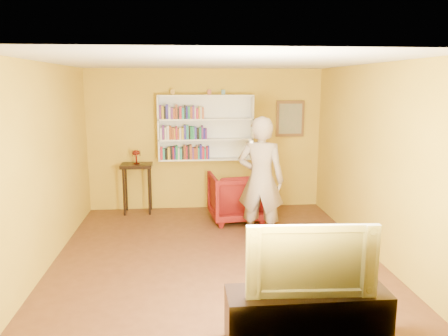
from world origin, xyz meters
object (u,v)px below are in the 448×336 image
Objects in this scene: person at (261,180)px; tv_cabinet at (307,318)px; armchair at (237,197)px; television at (309,257)px; console_table at (137,172)px; ruby_lustre at (136,154)px; bookshelf at (206,128)px.

person is 1.30× the size of tv_cabinet.
television reaches higher than armchair.
armchair is at bearing -19.63° from console_table.
console_table is 3.61× the size of ruby_lustre.
bookshelf reaches higher than ruby_lustre.
television is (2.00, -4.50, -0.26)m from ruby_lustre.
tv_cabinet is at bearing 0.00° from television.
person is 2.84m from tv_cabinet.
armchair is 0.49× the size of person.
person is (0.74, -1.91, -0.62)m from bookshelf.
ruby_lustre is at bearing -20.90° from person.
bookshelf is 4.89m from tv_cabinet.
armchair is at bearing -57.95° from bookshelf.
television is at bearing 0.00° from tv_cabinet.
bookshelf is 1.50m from armchair.
ruby_lustre is 4.93m from television.
console_table is at bearing -20.90° from person.
tv_cabinet is (-0.04, -2.75, -0.71)m from person.
armchair is at bearing -58.55° from person.
person reaches higher than armchair.
bookshelf is 1.55m from console_table.
console_table is (-1.31, -0.16, -0.81)m from bookshelf.
tv_cabinet is (0.69, -4.66, -1.32)m from bookshelf.
person is at bearing 92.09° from television.
tv_cabinet is at bearing 87.36° from armchair.
ruby_lustre reaches higher than console_table.
ruby_lustre is 0.27× the size of armchair.
person is 2.75m from television.
person reaches higher than ruby_lustre.
tv_cabinet is 0.61m from television.
console_table is 4.93m from television.
armchair is (1.81, -0.65, -0.35)m from console_table.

